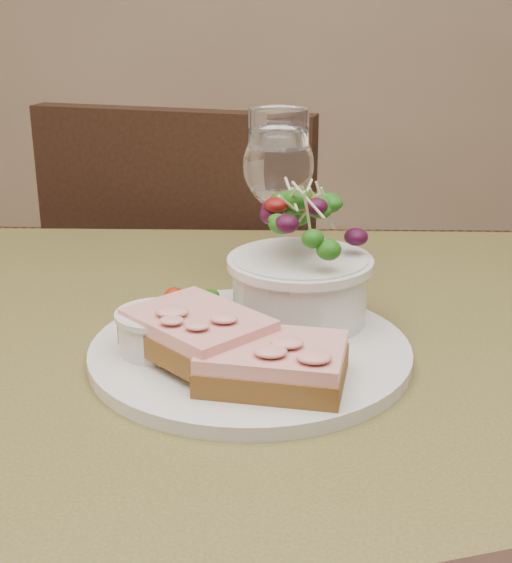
{
  "coord_description": "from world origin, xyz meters",
  "views": [
    {
      "loc": [
        -0.0,
        -0.62,
        1.05
      ],
      "look_at": [
        -0.02,
        0.03,
        0.81
      ],
      "focal_mm": 50.0,
      "sensor_mm": 36.0,
      "label": 1
    }
  ],
  "objects_px": {
    "dinner_plate": "(250,351)",
    "cafe_table": "(277,458)",
    "salad_bowl": "(300,259)",
    "ramekin": "(157,329)",
    "chair_far": "(216,428)",
    "sandwich_front": "(273,363)",
    "wine_glass": "(278,171)",
    "sandwich_back": "(198,333)"
  },
  "relations": [
    {
      "from": "cafe_table",
      "to": "salad_bowl",
      "type": "height_order",
      "value": "salad_bowl"
    },
    {
      "from": "sandwich_back",
      "to": "ramekin",
      "type": "height_order",
      "value": "sandwich_back"
    },
    {
      "from": "dinner_plate",
      "to": "wine_glass",
      "type": "height_order",
      "value": "wine_glass"
    },
    {
      "from": "salad_bowl",
      "to": "wine_glass",
      "type": "relative_size",
      "value": 0.73
    },
    {
      "from": "sandwich_front",
      "to": "wine_glass",
      "type": "relative_size",
      "value": 0.71
    },
    {
      "from": "salad_bowl",
      "to": "wine_glass",
      "type": "distance_m",
      "value": 0.15
    },
    {
      "from": "dinner_plate",
      "to": "ramekin",
      "type": "height_order",
      "value": "ramekin"
    },
    {
      "from": "sandwich_back",
      "to": "ramekin",
      "type": "xyz_separation_m",
      "value": [
        -0.04,
        0.02,
        -0.0
      ]
    },
    {
      "from": "cafe_table",
      "to": "sandwich_back",
      "type": "xyz_separation_m",
      "value": [
        -0.07,
        -0.03,
        0.14
      ]
    },
    {
      "from": "chair_far",
      "to": "salad_bowl",
      "type": "xyz_separation_m",
      "value": [
        0.13,
        -0.59,
        0.53
      ]
    },
    {
      "from": "chair_far",
      "to": "sandwich_front",
      "type": "bearing_deg",
      "value": 113.28
    },
    {
      "from": "chair_far",
      "to": "sandwich_back",
      "type": "xyz_separation_m",
      "value": [
        0.04,
        -0.68,
        0.49
      ]
    },
    {
      "from": "dinner_plate",
      "to": "ramekin",
      "type": "relative_size",
      "value": 4.3
    },
    {
      "from": "cafe_table",
      "to": "sandwich_front",
      "type": "xyz_separation_m",
      "value": [
        -0.0,
        -0.07,
        0.13
      ]
    },
    {
      "from": "cafe_table",
      "to": "sandwich_front",
      "type": "bearing_deg",
      "value": -93.41
    },
    {
      "from": "chair_far",
      "to": "wine_glass",
      "type": "relative_size",
      "value": 5.14
    },
    {
      "from": "sandwich_front",
      "to": "wine_glass",
      "type": "height_order",
      "value": "wine_glass"
    },
    {
      "from": "chair_far",
      "to": "salad_bowl",
      "type": "bearing_deg",
      "value": 117.32
    },
    {
      "from": "sandwich_front",
      "to": "wine_glass",
      "type": "bearing_deg",
      "value": 99.07
    },
    {
      "from": "sandwich_front",
      "to": "salad_bowl",
      "type": "relative_size",
      "value": 0.98
    },
    {
      "from": "cafe_table",
      "to": "wine_glass",
      "type": "relative_size",
      "value": 4.57
    },
    {
      "from": "dinner_plate",
      "to": "sandwich_front",
      "type": "xyz_separation_m",
      "value": [
        0.02,
        -0.07,
        0.02
      ]
    },
    {
      "from": "ramekin",
      "to": "chair_far",
      "type": "bearing_deg",
      "value": 90.66
    },
    {
      "from": "salad_bowl",
      "to": "chair_far",
      "type": "bearing_deg",
      "value": 102.5
    },
    {
      "from": "cafe_table",
      "to": "dinner_plate",
      "type": "xyz_separation_m",
      "value": [
        -0.02,
        0.0,
        0.11
      ]
    },
    {
      "from": "cafe_table",
      "to": "chair_far",
      "type": "distance_m",
      "value": 0.75
    },
    {
      "from": "sandwich_back",
      "to": "wine_glass",
      "type": "bearing_deg",
      "value": 119.58
    },
    {
      "from": "sandwich_front",
      "to": "chair_far",
      "type": "bearing_deg",
      "value": 108.16
    },
    {
      "from": "salad_bowl",
      "to": "cafe_table",
      "type": "bearing_deg",
      "value": -107.86
    },
    {
      "from": "dinner_plate",
      "to": "salad_bowl",
      "type": "relative_size",
      "value": 2.21
    },
    {
      "from": "chair_far",
      "to": "sandwich_front",
      "type": "height_order",
      "value": "chair_far"
    },
    {
      "from": "sandwich_front",
      "to": "sandwich_back",
      "type": "relative_size",
      "value": 0.89
    },
    {
      "from": "cafe_table",
      "to": "sandwich_front",
      "type": "relative_size",
      "value": 6.42
    },
    {
      "from": "dinner_plate",
      "to": "salad_bowl",
      "type": "distance_m",
      "value": 0.1
    },
    {
      "from": "cafe_table",
      "to": "dinner_plate",
      "type": "distance_m",
      "value": 0.11
    },
    {
      "from": "chair_far",
      "to": "wine_glass",
      "type": "height_order",
      "value": "wine_glass"
    },
    {
      "from": "dinner_plate",
      "to": "cafe_table",
      "type": "bearing_deg",
      "value": -1.71
    },
    {
      "from": "sandwich_front",
      "to": "ramekin",
      "type": "relative_size",
      "value": 1.91
    },
    {
      "from": "dinner_plate",
      "to": "wine_glass",
      "type": "xyz_separation_m",
      "value": [
        0.02,
        0.2,
        0.12
      ]
    },
    {
      "from": "ramekin",
      "to": "salad_bowl",
      "type": "relative_size",
      "value": 0.51
    },
    {
      "from": "chair_far",
      "to": "wine_glass",
      "type": "xyz_separation_m",
      "value": [
        0.11,
        -0.45,
        0.58
      ]
    },
    {
      "from": "chair_far",
      "to": "wine_glass",
      "type": "bearing_deg",
      "value": 118.62
    }
  ]
}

